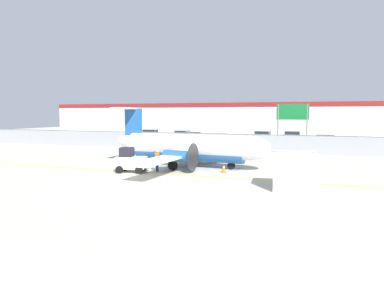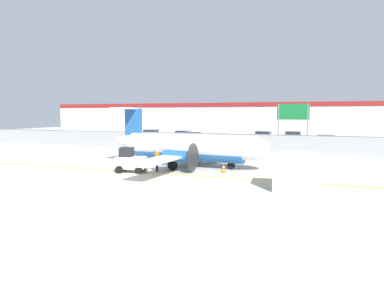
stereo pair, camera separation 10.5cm
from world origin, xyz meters
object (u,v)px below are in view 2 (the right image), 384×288
at_px(parked_car_5, 294,137).
at_px(parked_car_7, 347,143).
at_px(commuter_airplane, 191,147).
at_px(parked_car_1, 182,136).
at_px(cargo_container, 294,171).
at_px(highway_sign, 293,116).
at_px(parked_car_6, 325,141).
at_px(traffic_cone_near_right, 224,169).
at_px(traffic_cone_near_left, 172,165).
at_px(parked_car_4, 264,136).
at_px(ground_crew_worker, 157,159).
at_px(parked_car_2, 192,137).
at_px(baggage_tug, 131,161).
at_px(parked_car_0, 152,134).
at_px(parked_car_3, 218,139).

height_order(parked_car_5, parked_car_7, same).
bearing_deg(commuter_airplane, parked_car_1, 117.09).
height_order(cargo_container, highway_sign, highway_sign).
height_order(parked_car_1, parked_car_5, same).
relative_size(parked_car_6, highway_sign, 0.77).
distance_m(cargo_container, parked_car_1, 35.66).
relative_size(traffic_cone_near_right, parked_car_5, 0.15).
bearing_deg(traffic_cone_near_left, parked_car_4, 83.65).
bearing_deg(ground_crew_worker, parked_car_6, -157.63).
distance_m(commuter_airplane, parked_car_6, 23.11).
bearing_deg(ground_crew_worker, traffic_cone_near_left, -153.75).
bearing_deg(traffic_cone_near_left, parked_car_5, 75.74).
xyz_separation_m(parked_car_2, parked_car_7, (20.84, -2.51, 0.00)).
distance_m(cargo_container, traffic_cone_near_right, 6.78).
distance_m(parked_car_1, highway_sign, 20.30).
distance_m(parked_car_1, parked_car_7, 24.19).
bearing_deg(ground_crew_worker, baggage_tug, -13.08).
xyz_separation_m(parked_car_0, parked_car_6, (27.35, -5.42, 0.00)).
bearing_deg(parked_car_3, traffic_cone_near_left, 91.18).
bearing_deg(parked_car_4, commuter_airplane, -89.47).
distance_m(commuter_airplane, parked_car_0, 30.66).
height_order(parked_car_0, parked_car_3, same).
distance_m(commuter_airplane, parked_car_5, 28.63).
height_order(commuter_airplane, parked_car_1, commuter_airplane).
bearing_deg(parked_car_3, parked_car_7, 175.84).
relative_size(traffic_cone_near_right, parked_car_4, 0.15).
xyz_separation_m(parked_car_5, highway_sign, (0.61, -13.45, 3.24)).
bearing_deg(ground_crew_worker, traffic_cone_near_right, 154.75).
relative_size(baggage_tug, traffic_cone_near_left, 3.92).
distance_m(cargo_container, parked_car_6, 26.55).
bearing_deg(parked_car_0, traffic_cone_near_right, -53.40).
bearing_deg(cargo_container, parked_car_5, 87.91).
bearing_deg(baggage_tug, cargo_container, -21.72).
xyz_separation_m(traffic_cone_near_left, parked_car_0, (-15.60, 27.51, 0.58)).
bearing_deg(traffic_cone_near_left, parked_car_1, 109.86).
height_order(commuter_airplane, traffic_cone_near_right, commuter_airplane).
relative_size(baggage_tug, parked_car_1, 0.59).
bearing_deg(cargo_container, parked_car_7, 73.80).
height_order(traffic_cone_near_left, parked_car_6, parked_car_6).
distance_m(ground_crew_worker, cargo_container, 10.56).
bearing_deg(parked_car_0, parked_car_7, -12.44).
distance_m(parked_car_5, parked_car_6, 8.58).
xyz_separation_m(parked_car_7, highway_sign, (-6.08, -4.30, 3.24)).
height_order(ground_crew_worker, parked_car_7, same).
bearing_deg(baggage_tug, parked_car_4, 67.66).
relative_size(commuter_airplane, baggage_tug, 6.41).
height_order(traffic_cone_near_right, parked_car_5, parked_car_5).
height_order(commuter_airplane, parked_car_7, commuter_airplane).
distance_m(ground_crew_worker, parked_car_7, 26.41).
height_order(parked_car_6, highway_sign, highway_sign).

